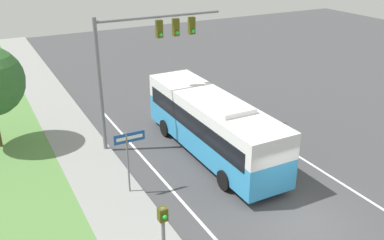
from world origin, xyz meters
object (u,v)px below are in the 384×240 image
bus (212,122)px  signal_gantry (142,50)px  street_sign (129,151)px  pedestrian_signal (163,234)px

bus → signal_gantry: 5.14m
bus → street_sign: 5.23m
signal_gantry → street_sign: 6.03m
bus → street_sign: bus is taller
bus → street_sign: bearing=-163.3°
signal_gantry → pedestrian_signal: (-3.50, -10.18, -3.12)m
pedestrian_signal → street_sign: pedestrian_signal is taller
signal_gantry → street_sign: bearing=-119.4°
street_sign → pedestrian_signal: bearing=-99.5°
bus → pedestrian_signal: size_ratio=3.42×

